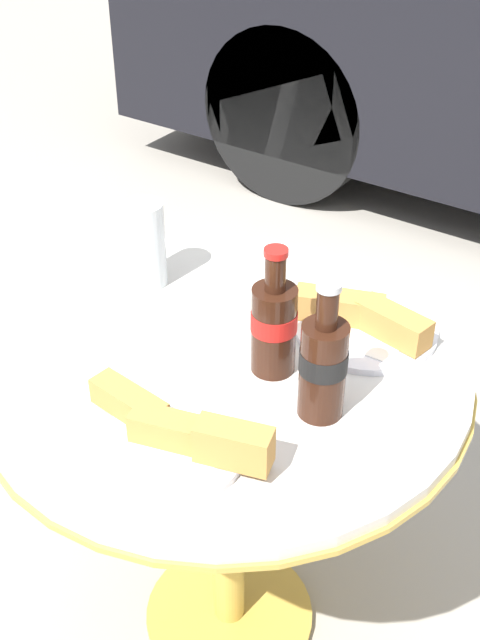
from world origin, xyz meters
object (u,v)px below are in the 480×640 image
object	(u,v)px
cola_bottle_left	(274,324)
lunch_plate_near	(176,437)
drinking_glass	(146,248)
bistro_table	(227,412)
lunch_plate_far	(365,322)
cola_bottle_right	(323,364)

from	to	relation	value
cola_bottle_left	lunch_plate_near	xyz separation A→B (m)	(-0.01, -0.23, -0.06)
drinking_glass	bistro_table	bearing A→B (deg)	-22.40
bistro_table	lunch_plate_near	bearing A→B (deg)	-72.67
lunch_plate_near	lunch_plate_far	xyz separation A→B (m)	(0.08, 0.40, -0.00)
bistro_table	cola_bottle_right	size ratio (longest dim) A/B	3.54
cola_bottle_right	drinking_glass	distance (m)	0.46
cola_bottle_left	lunch_plate_near	distance (m)	0.24
lunch_plate_near	lunch_plate_far	bearing A→B (deg)	78.00
bistro_table	lunch_plate_far	bearing A→B (deg)	51.08
cola_bottle_left	cola_bottle_right	distance (m)	0.12
cola_bottle_left	lunch_plate_far	xyz separation A→B (m)	(0.07, 0.17, -0.06)
drinking_glass	lunch_plate_near	bearing A→B (deg)	-44.91
bistro_table	lunch_plate_far	distance (m)	0.28
lunch_plate_near	drinking_glass	bearing A→B (deg)	135.09
cola_bottle_right	drinking_glass	xyz separation A→B (m)	(-0.44, 0.13, -0.02)
cola_bottle_right	lunch_plate_far	xyz separation A→B (m)	(-0.04, 0.21, -0.07)
bistro_table	drinking_glass	bearing A→B (deg)	157.60
cola_bottle_right	lunch_plate_near	xyz separation A→B (m)	(-0.12, -0.18, -0.06)
cola_bottle_right	lunch_plate_near	size ratio (longest dim) A/B	0.75
lunch_plate_near	lunch_plate_far	world-z (taller)	lunch_plate_near
cola_bottle_right	lunch_plate_far	world-z (taller)	cola_bottle_right
cola_bottle_right	lunch_plate_far	distance (m)	0.23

